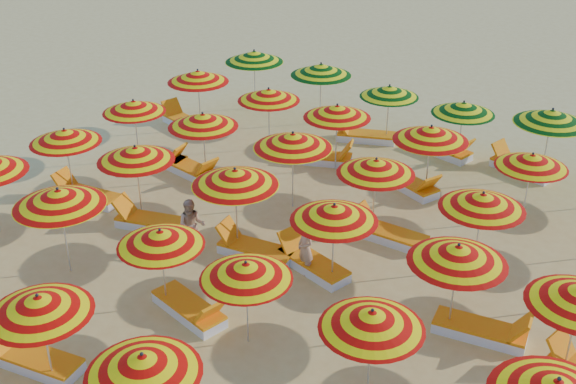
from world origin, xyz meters
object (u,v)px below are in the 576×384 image
object	(u,v)px
umbrella_24	(134,106)
umbrella_32	(337,111)
lounger_3	(34,359)
umbrella_16	(372,320)
umbrella_25	(203,120)
lounger_11	(482,330)
lounger_16	(184,122)
umbrella_31	(269,95)
umbrella_36	(254,56)
umbrella_26	(293,141)
umbrella_37	(321,70)
umbrella_15	(246,271)
lounger_6	(190,309)
umbrella_22	(458,254)
umbrella_20	(235,177)
umbrella_14	(160,238)
umbrella_40	(552,117)
umbrella_28	(483,201)
umbrella_19	(136,154)
lounger_9	(255,250)
umbrella_21	(334,213)
umbrella_38	(389,91)
umbrella_34	(532,161)
lounger_13	(159,158)
lounger_21	(521,167)
lounger_15	(388,234)
lounger_17	(322,158)
lounger_7	(86,195)
beachgoer_b	(192,226)
lounger_8	(151,222)
umbrella_33	(431,134)
lounger_10	(312,264)
umbrella_27	(376,167)
umbrella_9	(143,364)
umbrella_39	(463,108)
lounger_20	(444,150)
lounger_19	(365,136)
beachgoer_a	(305,248)
umbrella_18	(65,136)
umbrella_30	(198,76)
umbrella_13	(59,198)
umbrella_8	(39,305)

from	to	relation	value
umbrella_24	umbrella_32	size ratio (longest dim) A/B	0.81
lounger_3	umbrella_16	bearing A→B (deg)	-163.72
umbrella_25	lounger_11	xyz separation A→B (m)	(8.48, -2.26, -1.55)
lounger_16	umbrella_31	bearing A→B (deg)	-163.47
umbrella_16	umbrella_36	bearing A→B (deg)	133.76
umbrella_26	umbrella_37	bearing A→B (deg)	114.38
umbrella_15	umbrella_26	world-z (taller)	umbrella_26
lounger_3	lounger_6	bearing A→B (deg)	-126.64
umbrella_22	lounger_11	size ratio (longest dim) A/B	1.14
umbrella_20	lounger_16	distance (m)	7.65
umbrella_14	lounger_3	size ratio (longest dim) A/B	0.99
umbrella_40	umbrella_28	bearing A→B (deg)	-89.28
umbrella_31	umbrella_37	xyz separation A→B (m)	(0.20, 2.51, 0.10)
umbrella_19	umbrella_37	size ratio (longest dim) A/B	0.91
lounger_9	lounger_16	bearing A→B (deg)	-45.61
umbrella_21	umbrella_38	bearing A→B (deg)	108.20
umbrella_34	lounger_13	world-z (taller)	umbrella_34
lounger_9	lounger_21	xyz separation A→B (m)	(3.56, 7.41, 0.00)
lounger_15	lounger_21	distance (m)	5.37
lounger_17	umbrella_37	bearing A→B (deg)	100.96
lounger_7	lounger_21	xyz separation A→B (m)	(8.61, 7.68, 0.00)
lounger_16	umbrella_16	bearing A→B (deg)	159.60
lounger_9	lounger_11	bearing A→B (deg)	172.95
lounger_7	beachgoer_b	bearing A→B (deg)	166.91
lounger_16	umbrella_40	bearing A→B (deg)	-151.80
umbrella_20	lounger_8	world-z (taller)	umbrella_20
umbrella_33	lounger_15	bearing A→B (deg)	-86.18
umbrella_34	lounger_3	bearing A→B (deg)	-119.15
umbrella_31	lounger_10	distance (m)	6.62
umbrella_27	lounger_15	bearing A→B (deg)	-18.82
umbrella_9	umbrella_33	world-z (taller)	umbrella_33
umbrella_39	lounger_20	size ratio (longest dim) A/B	1.23
lounger_21	beachgoer_b	xyz separation A→B (m)	(-4.84, -8.00, 0.48)
lounger_11	lounger_19	bearing A→B (deg)	123.14
umbrella_16	beachgoer_a	distance (m)	3.93
umbrella_14	umbrella_33	bearing A→B (deg)	71.53
beachgoer_a	umbrella_36	bearing A→B (deg)	160.54
umbrella_16	umbrella_18	xyz separation A→B (m)	(-9.69, 2.26, 0.04)
umbrella_38	umbrella_22	bearing A→B (deg)	-55.65
lounger_3	lounger_15	xyz separation A→B (m)	(3.27, 7.31, 0.00)
umbrella_33	lounger_7	distance (m)	8.73
umbrella_14	umbrella_40	distance (m)	10.77
umbrella_34	umbrella_37	bearing A→B (deg)	160.42
umbrella_30	lounger_3	bearing A→B (deg)	-65.66
umbrella_20	umbrella_24	bearing A→B (deg)	156.91
umbrella_22	umbrella_13	bearing A→B (deg)	-160.95
umbrella_16	umbrella_8	bearing A→B (deg)	-150.12
umbrella_19	lounger_10	bearing A→B (deg)	4.34
umbrella_9	umbrella_30	bearing A→B (deg)	126.34
lounger_3	lounger_21	world-z (taller)	same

